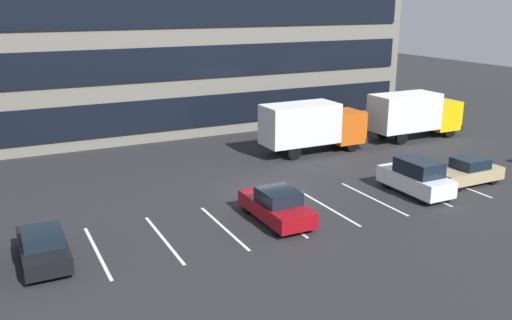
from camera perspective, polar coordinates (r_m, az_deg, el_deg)
name	(u,v)px	position (r m, az deg, el deg)	size (l,w,h in m)	color
ground_plane	(270,191)	(29.59, 1.42, -3.20)	(120.00, 120.00, 0.00)	#262628
lot_markings	(303,212)	(26.77, 4.92, -5.39)	(19.74, 5.40, 0.01)	silver
box_truck_orange	(312,125)	(36.69, 5.81, 3.65)	(7.27, 2.41, 3.37)	#D85914
box_truck_yellow	(414,113)	(42.00, 16.08, 4.71)	(7.29, 2.42, 3.38)	yellow
sedan_black	(43,247)	(23.04, -21.23, -8.38)	(1.68, 4.02, 1.44)	black
sedan_maroon	(277,206)	(25.41, 2.15, -4.77)	(1.84, 4.40, 1.57)	maroon
sedan_tan	(467,172)	(32.67, 21.08, -1.15)	(4.09, 1.71, 1.47)	tan
suv_white	(416,177)	(30.05, 16.28, -1.72)	(1.78, 4.19, 1.90)	white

